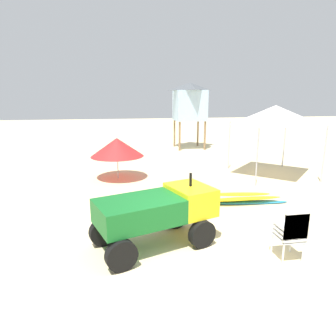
{
  "coord_description": "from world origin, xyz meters",
  "views": [
    {
      "loc": [
        -1.67,
        -4.88,
        3.11
      ],
      "look_at": [
        -0.35,
        2.55,
        1.3
      ],
      "focal_mm": 31.44,
      "sensor_mm": 36.0,
      "label": 1
    }
  ],
  "objects_px": {
    "utility_cart": "(158,210)",
    "surfboard_pile": "(242,199)",
    "lifeguard_tower": "(190,102)",
    "popup_canopy": "(275,115)",
    "stacked_plastic_chairs": "(292,230)",
    "beach_umbrella_left": "(117,147)"
  },
  "relations": [
    {
      "from": "lifeguard_tower",
      "to": "surfboard_pile",
      "type": "bearing_deg",
      "value": -94.96
    },
    {
      "from": "surfboard_pile",
      "to": "stacked_plastic_chairs",
      "type": "bearing_deg",
      "value": -97.48
    },
    {
      "from": "stacked_plastic_chairs",
      "to": "beach_umbrella_left",
      "type": "xyz_separation_m",
      "value": [
        -3.21,
        6.67,
        0.6
      ]
    },
    {
      "from": "stacked_plastic_chairs",
      "to": "popup_canopy",
      "type": "height_order",
      "value": "popup_canopy"
    },
    {
      "from": "surfboard_pile",
      "to": "popup_canopy",
      "type": "bearing_deg",
      "value": 49.16
    },
    {
      "from": "beach_umbrella_left",
      "to": "stacked_plastic_chairs",
      "type": "bearing_deg",
      "value": -64.27
    },
    {
      "from": "utility_cart",
      "to": "surfboard_pile",
      "type": "distance_m",
      "value": 3.56
    },
    {
      "from": "utility_cart",
      "to": "lifeguard_tower",
      "type": "bearing_deg",
      "value": 72.9
    },
    {
      "from": "popup_canopy",
      "to": "beach_umbrella_left",
      "type": "xyz_separation_m",
      "value": [
        -6.19,
        0.56,
        -1.21
      ]
    },
    {
      "from": "stacked_plastic_chairs",
      "to": "popup_canopy",
      "type": "bearing_deg",
      "value": 64.05
    },
    {
      "from": "utility_cart",
      "to": "surfboard_pile",
      "type": "bearing_deg",
      "value": 35.92
    },
    {
      "from": "surfboard_pile",
      "to": "lifeguard_tower",
      "type": "height_order",
      "value": "lifeguard_tower"
    },
    {
      "from": "surfboard_pile",
      "to": "popup_canopy",
      "type": "relative_size",
      "value": 0.95
    },
    {
      "from": "stacked_plastic_chairs",
      "to": "lifeguard_tower",
      "type": "bearing_deg",
      "value": 84.43
    },
    {
      "from": "stacked_plastic_chairs",
      "to": "beach_umbrella_left",
      "type": "height_order",
      "value": "beach_umbrella_left"
    },
    {
      "from": "utility_cart",
      "to": "popup_canopy",
      "type": "xyz_separation_m",
      "value": [
        5.4,
        5.02,
        1.67
      ]
    },
    {
      "from": "stacked_plastic_chairs",
      "to": "surfboard_pile",
      "type": "xyz_separation_m",
      "value": [
        0.41,
        3.15,
        -0.5
      ]
    },
    {
      "from": "stacked_plastic_chairs",
      "to": "surfboard_pile",
      "type": "height_order",
      "value": "stacked_plastic_chairs"
    },
    {
      "from": "utility_cart",
      "to": "stacked_plastic_chairs",
      "type": "bearing_deg",
      "value": -24.26
    },
    {
      "from": "surfboard_pile",
      "to": "beach_umbrella_left",
      "type": "relative_size",
      "value": 1.31
    },
    {
      "from": "lifeguard_tower",
      "to": "beach_umbrella_left",
      "type": "bearing_deg",
      "value": -124.79
    },
    {
      "from": "popup_canopy",
      "to": "stacked_plastic_chairs",
      "type": "bearing_deg",
      "value": -115.95
    }
  ]
}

